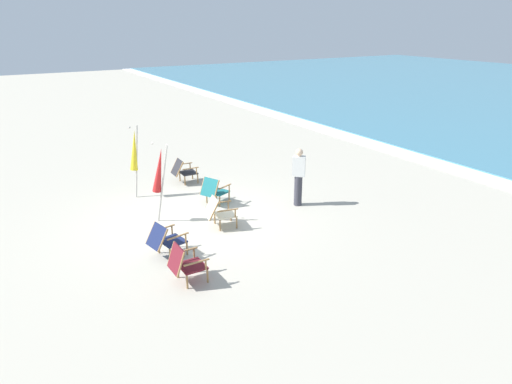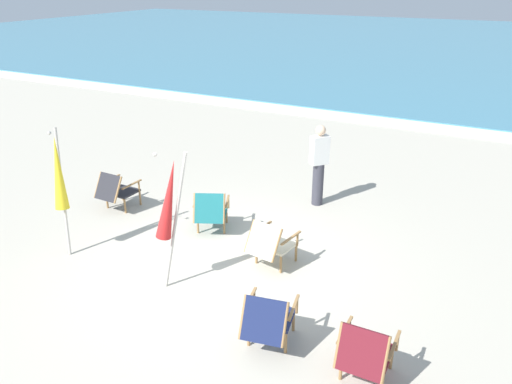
# 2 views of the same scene
# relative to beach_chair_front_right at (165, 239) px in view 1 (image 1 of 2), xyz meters

# --- Properties ---
(ground_plane) EXTENTS (80.00, 80.00, 0.00)m
(ground_plane) POSITION_rel_beach_chair_front_right_xyz_m (-1.47, 1.27, -0.42)
(ground_plane) COLOR #B7AF9E
(surf_band) EXTENTS (80.00, 1.10, 0.06)m
(surf_band) POSITION_rel_beach_chair_front_right_xyz_m (-1.47, 10.93, -0.39)
(surf_band) COLOR white
(surf_band) RESTS_ON ground
(beach_chair_front_right) EXTENTS (0.71, 0.86, 0.78)m
(beach_chair_front_right) POSITION_rel_beach_chair_front_right_xyz_m (0.00, 0.00, 0.00)
(beach_chair_front_right) COLOR #19234C
(beach_chair_front_right) RESTS_ON ground
(beach_chair_mid_center) EXTENTS (0.60, 0.68, 0.82)m
(beach_chair_mid_center) POSITION_rel_beach_chair_front_right_xyz_m (1.21, -0.04, 0.01)
(beach_chair_mid_center) COLOR maroon
(beach_chair_mid_center) RESTS_ON ground
(beach_chair_far_center) EXTENTS (0.61, 0.77, 0.78)m
(beach_chair_far_center) POSITION_rel_beach_chair_front_right_xyz_m (-4.34, 2.18, 0.00)
(beach_chair_far_center) COLOR #28282D
(beach_chair_far_center) RESTS_ON ground
(beach_chair_back_left) EXTENTS (0.69, 0.83, 0.79)m
(beach_chair_back_left) POSITION_rel_beach_chair_front_right_xyz_m (-0.78, 1.68, 0.00)
(beach_chair_back_left) COLOR beige
(beach_chair_back_left) RESTS_ON ground
(beach_chair_back_right) EXTENTS (0.83, 0.90, 0.80)m
(beach_chair_back_right) POSITION_rel_beach_chair_front_right_xyz_m (-2.22, 2.24, 0.01)
(beach_chair_back_right) COLOR #196066
(beach_chair_back_right) RESTS_ON ground
(umbrella_furled_red) EXTENTS (0.47, 0.46, 2.09)m
(umbrella_furled_red) POSITION_rel_beach_chair_front_right_xyz_m (-1.81, 0.57, 0.95)
(umbrella_furled_red) COLOR #B7B2A8
(umbrella_furled_red) RESTS_ON ground
(umbrella_furled_yellow) EXTENTS (0.39, 0.44, 2.11)m
(umbrella_furled_yellow) POSITION_rel_beach_chair_front_right_xyz_m (-3.93, 0.58, 0.96)
(umbrella_furled_yellow) COLOR #B7B2A8
(umbrella_furled_yellow) RESTS_ON ground
(person_near_chairs) EXTENTS (0.38, 0.39, 1.63)m
(person_near_chairs) POSITION_rel_beach_chair_front_right_xyz_m (-0.97, 4.22, 0.42)
(person_near_chairs) COLOR #383842
(person_near_chairs) RESTS_ON ground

